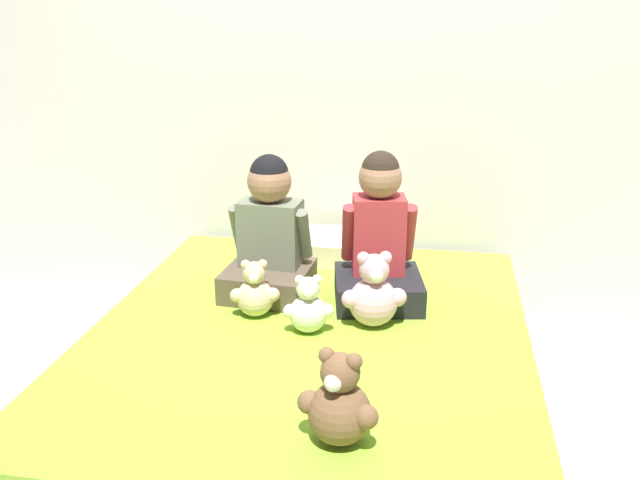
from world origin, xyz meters
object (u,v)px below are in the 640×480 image
object	(u,v)px
bed	(309,373)
pillow_at_headboard	(339,247)
teddy_bear_held_by_right_child	(373,295)
child_on_left	(269,236)
teddy_bear_at_foot_of_bed	(340,404)
teddy_bear_held_by_left_child	(255,292)
child_on_right	(379,241)
teddy_bear_between_children	(308,308)

from	to	relation	value
bed	pillow_at_headboard	bearing A→B (deg)	90.00
bed	teddy_bear_held_by_right_child	xyz separation A→B (m)	(0.24, 0.09, 0.32)
teddy_bear_held_by_right_child	pillow_at_headboard	distance (m)	0.74
child_on_left	teddy_bear_at_foot_of_bed	world-z (taller)	child_on_left
teddy_bear_held_by_right_child	teddy_bear_held_by_left_child	bearing A→B (deg)	164.54
child_on_left	teddy_bear_at_foot_of_bed	bearing A→B (deg)	-61.55
child_on_left	child_on_right	distance (m)	0.47
teddy_bear_between_children	teddy_bear_held_by_right_child	bearing A→B (deg)	10.85
child_on_right	teddy_bear_held_by_right_child	xyz separation A→B (m)	(0.01, -0.24, -0.13)
bed	child_on_left	distance (m)	0.60
child_on_right	teddy_bear_at_foot_of_bed	size ratio (longest dim) A/B	2.18
pillow_at_headboard	child_on_left	bearing A→B (deg)	-117.00
child_on_left	teddy_bear_held_by_left_child	distance (m)	0.29
teddy_bear_between_children	pillow_at_headboard	world-z (taller)	teddy_bear_between_children
pillow_at_headboard	teddy_bear_held_by_left_child	bearing A→B (deg)	-108.57
bed	pillow_at_headboard	distance (m)	0.83
child_on_right	teddy_bear_between_children	bearing A→B (deg)	-134.63
bed	teddy_bear_held_by_left_child	distance (m)	0.39
child_on_right	pillow_at_headboard	distance (m)	0.55
child_on_right	teddy_bear_held_by_left_child	xyz separation A→B (m)	(-0.47, -0.24, -0.16)
pillow_at_headboard	child_on_right	bearing A→B (deg)	-63.18
child_on_left	teddy_bear_at_foot_of_bed	size ratio (longest dim) A/B	2.06
bed	child_on_right	world-z (taller)	child_on_right
teddy_bear_between_children	pillow_at_headboard	distance (m)	0.80
teddy_bear_held_by_right_child	teddy_bear_between_children	bearing A→B (deg)	-172.60
teddy_bear_held_by_right_child	teddy_bear_at_foot_of_bed	xyz separation A→B (m)	(-0.02, -0.76, -0.00)
child_on_left	pillow_at_headboard	bearing A→B (deg)	67.12
teddy_bear_held_by_left_child	pillow_at_headboard	distance (m)	0.74
teddy_bear_at_foot_of_bed	teddy_bear_between_children	bearing A→B (deg)	122.99
bed	teddy_bear_between_children	size ratio (longest dim) A/B	8.55
bed	teddy_bear_at_foot_of_bed	distance (m)	0.77
teddy_bear_held_by_left_child	teddy_bear_between_children	xyz separation A→B (m)	(0.24, -0.10, -0.00)
teddy_bear_held_by_left_child	teddy_bear_at_foot_of_bed	distance (m)	0.89
teddy_bear_between_children	teddy_bear_at_foot_of_bed	bearing A→B (deg)	-83.72
teddy_bear_held_by_right_child	teddy_bear_at_foot_of_bed	world-z (taller)	teddy_bear_held_by_right_child
child_on_right	teddy_bear_held_by_right_child	bearing A→B (deg)	-99.02
teddy_bear_held_by_left_child	child_on_left	bearing A→B (deg)	76.66
teddy_bear_held_by_left_child	child_on_right	bearing A→B (deg)	14.30
teddy_bear_held_by_left_child	teddy_bear_between_children	distance (m)	0.26
child_on_right	teddy_bear_between_children	world-z (taller)	child_on_right
teddy_bear_held_by_left_child	teddy_bear_between_children	size ratio (longest dim) A/B	1.03
bed	child_on_left	bearing A→B (deg)	125.24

